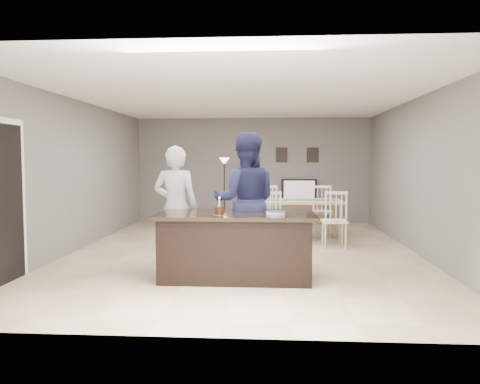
# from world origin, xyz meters

# --- Properties ---
(floor) EXTENTS (8.00, 8.00, 0.00)m
(floor) POSITION_xyz_m (0.00, 0.00, 0.00)
(floor) COLOR tan
(floor) RESTS_ON ground
(room_shell) EXTENTS (8.00, 8.00, 8.00)m
(room_shell) POSITION_xyz_m (0.00, 0.00, 1.68)
(room_shell) COLOR slate
(room_shell) RESTS_ON floor
(kitchen_island) EXTENTS (2.15, 1.10, 0.90)m
(kitchen_island) POSITION_xyz_m (0.00, -1.80, 0.45)
(kitchen_island) COLOR black
(kitchen_island) RESTS_ON floor
(tv_console) EXTENTS (1.20, 0.40, 0.60)m
(tv_console) POSITION_xyz_m (1.20, 3.77, 0.30)
(tv_console) COLOR brown
(tv_console) RESTS_ON floor
(television) EXTENTS (0.91, 0.12, 0.53)m
(television) POSITION_xyz_m (1.20, 3.84, 0.86)
(television) COLOR black
(television) RESTS_ON tv_console
(tv_screen_glow) EXTENTS (0.78, 0.00, 0.78)m
(tv_screen_glow) POSITION_xyz_m (1.20, 3.76, 0.87)
(tv_screen_glow) COLOR orange
(tv_screen_glow) RESTS_ON tv_console
(picture_frames) EXTENTS (1.10, 0.02, 0.38)m
(picture_frames) POSITION_xyz_m (1.15, 3.98, 1.75)
(picture_frames) COLOR black
(picture_frames) RESTS_ON room_shell
(doorway) EXTENTS (0.00, 2.10, 2.65)m
(doorway) POSITION_xyz_m (-2.99, -2.30, 1.26)
(doorway) COLOR black
(doorway) RESTS_ON floor
(woman) EXTENTS (0.69, 0.47, 1.84)m
(woman) POSITION_xyz_m (-0.95, -1.25, 0.92)
(woman) COLOR #B0B0B4
(woman) RESTS_ON floor
(man) EXTENTS (1.01, 0.80, 2.03)m
(man) POSITION_xyz_m (0.10, -1.25, 1.02)
(man) COLOR #1C1E3D
(man) RESTS_ON floor
(birthday_cake) EXTENTS (0.16, 0.16, 0.24)m
(birthday_cake) POSITION_xyz_m (-0.20, -2.05, 0.96)
(birthday_cake) COLOR #ECB145
(birthday_cake) RESTS_ON kitchen_island
(plate_stack) EXTENTS (0.27, 0.27, 0.04)m
(plate_stack) POSITION_xyz_m (0.54, -1.90, 0.92)
(plate_stack) COLOR white
(plate_stack) RESTS_ON kitchen_island
(dining_table) EXTENTS (1.76, 1.99, 1.06)m
(dining_table) POSITION_xyz_m (1.04, 1.29, 0.67)
(dining_table) COLOR tan
(dining_table) RESTS_ON floor
(floor_lamp) EXTENTS (0.25, 0.25, 1.68)m
(floor_lamp) POSITION_xyz_m (-0.64, 3.01, 1.30)
(floor_lamp) COLOR black
(floor_lamp) RESTS_ON floor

